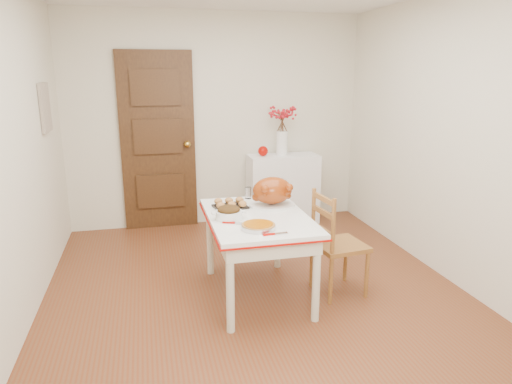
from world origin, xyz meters
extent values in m
cube|color=maroon|center=(0.00, 0.00, 0.00)|extent=(3.50, 4.00, 0.00)
cube|color=beige|center=(0.00, 2.00, 1.25)|extent=(3.50, 0.00, 2.50)
cube|color=beige|center=(0.00, -2.00, 1.25)|extent=(3.50, 0.00, 2.50)
cube|color=beige|center=(-1.75, 0.00, 1.25)|extent=(0.00, 4.00, 2.50)
cube|color=beige|center=(1.75, 0.00, 1.25)|extent=(0.00, 4.00, 2.50)
cube|color=black|center=(-0.70, 1.97, 1.03)|extent=(0.85, 0.06, 2.06)
cube|color=#A9A08A|center=(-1.73, 1.20, 1.50)|extent=(0.03, 0.35, 0.45)
cube|color=white|center=(0.77, 1.78, 0.42)|extent=(0.84, 0.38, 0.84)
sphere|color=#A50600|center=(0.51, 1.78, 0.90)|extent=(0.12, 0.12, 0.12)
cylinder|color=#A44E00|center=(-0.07, -0.35, 0.73)|extent=(0.30, 0.30, 0.05)
cylinder|color=white|center=(0.04, 0.48, 0.76)|extent=(0.07, 0.07, 0.10)
camera|label=1|loc=(-0.84, -3.46, 1.83)|focal=32.22mm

